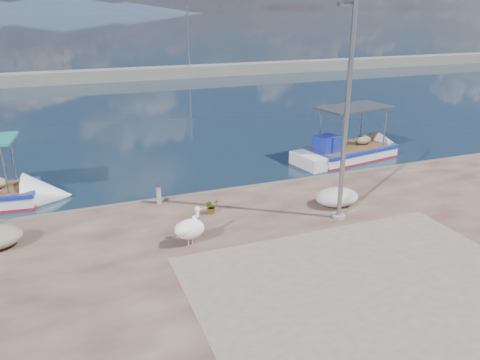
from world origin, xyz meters
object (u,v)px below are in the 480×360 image
Objects in this scene: pelican at (190,228)px; bollard_near at (159,194)px; boat_right at (349,154)px; lamp_post at (346,123)px.

bollard_near is at bearing 69.39° from pelican.
boat_right is 5.54× the size of pelican.
lamp_post reaches higher than bollard_near.
pelican is at bearing -86.31° from bollard_near.
lamp_post is (-5.05, -6.87, 3.56)m from boat_right.
lamp_post is (5.24, 0.09, 2.75)m from pelican.
boat_right is 12.45m from pelican.
pelican is at bearing -155.68° from boat_right.
pelican is 1.75× the size of bollard_near.
lamp_post is at bearing -136.06° from boat_right.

